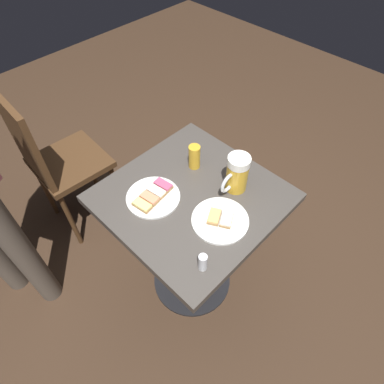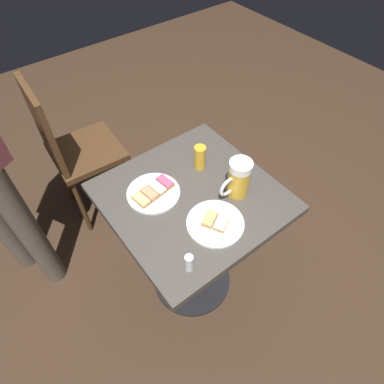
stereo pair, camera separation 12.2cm
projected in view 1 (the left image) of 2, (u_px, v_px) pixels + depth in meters
name	position (u px, v px, depth m)	size (l,w,h in m)	color
ground_plane	(192.00, 279.00, 1.94)	(6.00, 6.00, 0.00)	#382619
cafe_table	(192.00, 222.00, 1.50)	(0.67, 0.67, 0.77)	black
plate_near	(153.00, 196.00, 1.33)	(0.22, 0.22, 0.03)	white
plate_far	(220.00, 220.00, 1.26)	(0.22, 0.22, 0.03)	white
beer_mug	(237.00, 174.00, 1.31)	(0.09, 0.15, 0.17)	gold
beer_glass_small	(194.00, 157.00, 1.42)	(0.05, 0.05, 0.11)	gold
salt_shaker	(203.00, 262.00, 1.11)	(0.03, 0.03, 0.07)	silver
cafe_chair	(55.00, 159.00, 1.80)	(0.40, 0.40, 0.97)	#472D19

